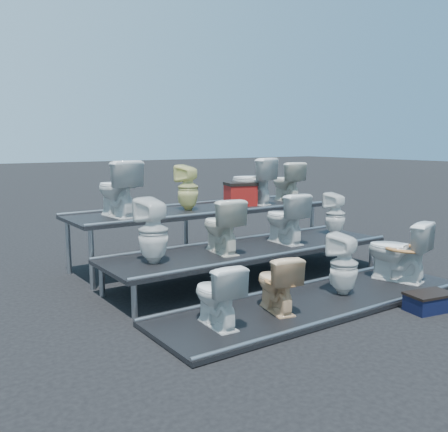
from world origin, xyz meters
TOP-DOWN VIEW (x-y plane):
  - ground at (0.00, 0.00)m, footprint 80.00×80.00m
  - tier_front at (0.00, -1.30)m, footprint 4.20×1.20m
  - tier_mid at (0.00, 0.00)m, footprint 4.20×1.20m
  - tier_back at (0.00, 1.30)m, footprint 4.20×1.20m
  - toilet_0 at (-1.44, -1.30)m, footprint 0.41×0.67m
  - toilet_1 at (-0.65, -1.30)m, footprint 0.49×0.69m
  - toilet_2 at (0.43, -1.30)m, footprint 0.42×0.43m
  - toilet_3 at (1.49, -1.30)m, footprint 0.66×0.90m
  - toilet_4 at (-1.50, 0.00)m, footprint 0.42×0.43m
  - toilet_5 at (-0.50, 0.00)m, footprint 0.50×0.76m
  - toilet_6 at (0.61, 0.00)m, footprint 0.45×0.74m
  - toilet_7 at (1.67, 0.00)m, footprint 0.34×0.34m
  - toilet_8 at (-1.40, 1.30)m, footprint 0.51×0.82m
  - toilet_9 at (-0.24, 1.30)m, footprint 0.41×0.42m
  - toilet_10 at (1.02, 1.30)m, footprint 0.64×0.87m
  - toilet_11 at (1.80, 1.30)m, footprint 0.49×0.74m
  - red_crate at (0.77, 1.29)m, footprint 0.55×0.49m
  - step_stool at (0.90, -2.17)m, footprint 0.56×0.40m

SIDE VIEW (x-z plane):
  - ground at x=0.00m, z-range 0.00..0.00m
  - tier_front at x=0.00m, z-range 0.00..0.06m
  - step_stool at x=0.90m, z-range 0.00..0.19m
  - tier_mid at x=0.00m, z-range 0.00..0.46m
  - toilet_1 at x=-0.65m, z-range 0.06..0.70m
  - toilet_0 at x=-1.44m, z-range 0.06..0.72m
  - tier_back at x=0.00m, z-range 0.00..0.86m
  - toilet_2 at x=0.43m, z-range 0.06..0.82m
  - toilet_3 at x=1.49m, z-range 0.06..0.88m
  - toilet_7 at x=1.67m, z-range 0.46..1.13m
  - toilet_5 at x=-0.50m, z-range 0.46..1.19m
  - toilet_6 at x=0.61m, z-range 0.46..1.19m
  - toilet_4 at x=-1.50m, z-range 0.46..1.26m
  - red_crate at x=0.77m, z-range 0.86..1.20m
  - toilet_11 at x=1.80m, z-range 0.86..1.56m
  - toilet_9 at x=-0.24m, z-range 0.86..1.57m
  - toilet_10 at x=1.02m, z-range 0.86..1.65m
  - toilet_8 at x=-1.40m, z-range 0.86..1.66m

